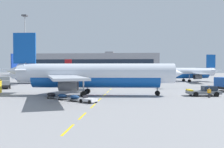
{
  "coord_description": "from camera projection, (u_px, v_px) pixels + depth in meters",
  "views": [
    {
      "loc": [
        23.59,
        -25.55,
        5.34
      ],
      "look_at": [
        19.56,
        21.2,
        4.17
      ],
      "focal_mm": 39.16,
      "sensor_mm": 36.0,
      "label": 1
    }
  ],
  "objects": [
    {
      "name": "airliner_foreground",
      "position": [
        93.0,
        75.0,
        47.32
      ],
      "size": [
        34.77,
        34.6,
        12.2
      ],
      "color": "silver",
      "rests_on": "ground"
    },
    {
      "name": "airliner_far_center",
      "position": [
        184.0,
        73.0,
        94.21
      ],
      "size": [
        29.8,
        28.93,
        10.62
      ],
      "color": "silver",
      "rests_on": "ground"
    },
    {
      "name": "terminal_satellite",
      "position": [
        89.0,
        65.0,
        174.78
      ],
      "size": [
        97.2,
        21.24,
        16.87
      ],
      "color": "gray",
      "rests_on": "ground"
    },
    {
      "name": "airliner_far_right",
      "position": [
        36.0,
        74.0,
        88.37
      ],
      "size": [
        27.24,
        27.89,
        9.85
      ],
      "color": "silver",
      "rests_on": "ground"
    },
    {
      "name": "baggage_train",
      "position": [
        68.0,
        97.0,
        40.18
      ],
      "size": [
        10.47,
        7.63,
        1.14
      ],
      "color": "silver",
      "rests_on": "ground"
    },
    {
      "name": "ground",
      "position": [
        196.0,
        88.0,
        64.01
      ],
      "size": [
        400.0,
        400.0,
        0.0
      ],
      "primitive_type": "plane",
      "color": "gray"
    },
    {
      "name": "ground_power_truck",
      "position": [
        5.0,
        82.0,
        63.97
      ],
      "size": [
        5.42,
        7.3,
        3.14
      ],
      "color": "black",
      "rests_on": "ground"
    },
    {
      "name": "pushback_tug",
      "position": [
        205.0,
        91.0,
        46.52
      ],
      "size": [
        6.22,
        3.6,
        2.08
      ],
      "color": "slate",
      "rests_on": "ground"
    },
    {
      "name": "ground_crew_worker",
      "position": [
        209.0,
        92.0,
        43.55
      ],
      "size": [
        0.68,
        0.4,
        1.74
      ],
      "color": "#232328",
      "rests_on": "ground"
    },
    {
      "name": "apron_paint_markings",
      "position": [
        112.0,
        88.0,
        64.28
      ],
      "size": [
        8.0,
        97.77,
        0.01
      ],
      "color": "yellow",
      "rests_on": "ground"
    },
    {
      "name": "airliner_mid_left",
      "position": [
        47.0,
        73.0,
        119.49
      ],
      "size": [
        27.26,
        27.09,
        9.56
      ],
      "color": "silver",
      "rests_on": "ground"
    },
    {
      "name": "apron_light_mast_near",
      "position": [
        25.0,
        41.0,
        89.73
      ],
      "size": [
        1.8,
        1.8,
        24.79
      ],
      "color": "slate",
      "rests_on": "ground"
    }
  ]
}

